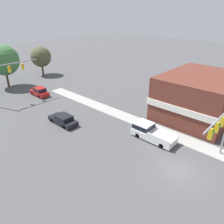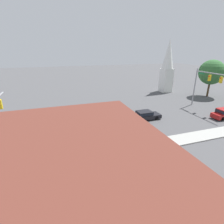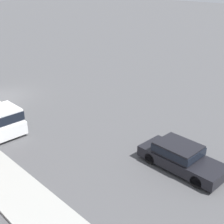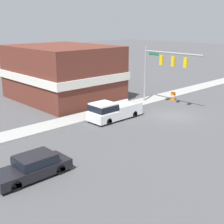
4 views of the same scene
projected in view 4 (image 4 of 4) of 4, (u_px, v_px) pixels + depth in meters
ground_plane at (173, 116)px, 31.82m from camera, size 200.00×200.00×0.00m
sidewalk_curb at (132, 104)px, 35.79m from camera, size 2.40×60.00×0.14m
near_signal_assembly at (163, 64)px, 34.24m from camera, size 7.55×0.49×6.51m
car_lead at (33, 166)px, 19.11m from camera, size 1.91×4.80×1.40m
pickup_truck_parked at (111, 111)px, 30.14m from camera, size 2.12×5.64×1.87m
construction_barrel at (173, 96)px, 37.93m from camera, size 0.57×0.57×1.00m
corner_brick_building at (63, 73)px, 37.94m from camera, size 12.91×10.29×6.47m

